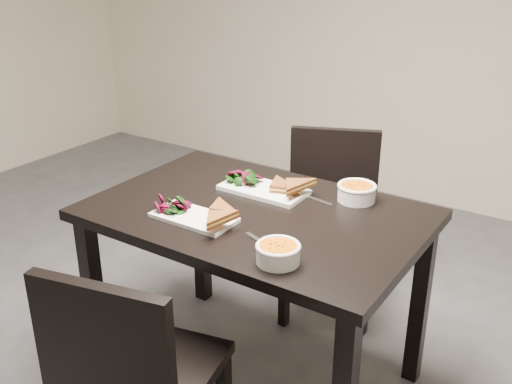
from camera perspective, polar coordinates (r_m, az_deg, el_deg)
table at (r=2.20m, az=0.00°, el=-4.04°), size 1.20×0.80×0.75m
chair_near at (r=1.86m, az=-11.96°, el=-16.67°), size 0.50×0.50×0.85m
chair_far at (r=2.81m, az=7.22°, el=-1.76°), size 0.55×0.55×0.85m
plate_near at (r=2.09m, az=-6.00°, el=-2.46°), size 0.30×0.15×0.01m
sandwich_near at (r=2.05m, az=-4.37°, el=-1.94°), size 0.18×0.15×0.05m
salad_near at (r=2.14m, az=-8.11°, el=-1.13°), size 0.09×0.08×0.04m
soup_bowl_near at (r=1.80m, az=2.14°, el=-5.81°), size 0.14×0.14×0.06m
cutlery_near at (r=1.92m, az=0.72°, el=-4.94°), size 0.17×0.08×0.00m
plate_far at (r=2.31m, az=0.74°, el=0.22°), size 0.34×0.17×0.02m
sandwich_far at (r=2.25m, az=1.92°, el=0.58°), size 0.20×0.17×0.06m
salad_far at (r=2.35m, az=-1.31°, el=1.45°), size 0.11×0.10×0.05m
soup_bowl_far at (r=2.25m, az=9.67°, el=0.06°), size 0.15×0.15×0.07m
cutlery_far at (r=2.26m, az=5.48°, el=-0.60°), size 0.18×0.05×0.00m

